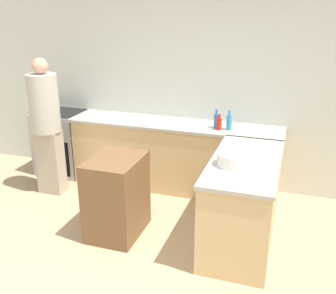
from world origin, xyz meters
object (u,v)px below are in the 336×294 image
Objects in this scene: mixing_bowl at (233,159)px; person_by_range at (46,123)px; range_oven at (62,142)px; hot_sauce_bottle at (219,124)px; island_table at (117,196)px; water_bottle_blue at (216,120)px; dish_soap_bottle at (229,122)px.

person_by_range reaches higher than mixing_bowl.
hot_sauce_bottle is (2.40, -0.11, 0.54)m from range_oven.
mixing_bowl reaches higher than range_oven.
water_bottle_blue is at bearing 57.71° from island_table.
island_table is 4.37× the size of hot_sauce_bottle.
range_oven is at bearing 139.27° from island_table.
range_oven is 2.41m from water_bottle_blue.
water_bottle_blue is 0.97× the size of dish_soap_bottle.
water_bottle_blue is 0.18m from dish_soap_bottle.
hot_sauce_bottle is (0.05, -0.07, -0.02)m from water_bottle_blue.
person_by_range reaches higher than range_oven.
range_oven is 0.87m from person_by_range.
person_by_range is (-2.52, 0.55, -0.02)m from mixing_bowl.
dish_soap_bottle is (0.98, 1.25, 0.59)m from island_table.
island_table is at bearing -40.73° from range_oven.
dish_soap_bottle is at bearing 18.16° from hot_sauce_bottle.
dish_soap_bottle is 2.35m from person_by_range.
range_oven is 2.46m from hot_sauce_bottle.
dish_soap_bottle is at bearing 102.07° from mixing_bowl.
hot_sauce_bottle is (0.87, 1.21, 0.57)m from island_table.
person_by_range is at bearing -165.26° from dish_soap_bottle.
person_by_range is at bearing -163.30° from water_bottle_blue.
dish_soap_bottle reaches higher than mixing_bowl.
water_bottle_blue reaches higher than hot_sauce_bottle.
island_table is 3.63× the size of water_bottle_blue.
water_bottle_blue is 2.19m from person_by_range.
person_by_range is (-2.15, -0.56, -0.04)m from hot_sauce_bottle.
mixing_bowl is 1.18m from dish_soap_bottle.
hot_sauce_bottle is at bearing 14.55° from person_by_range.
island_table is at bearing -128.15° from dish_soap_bottle.
water_bottle_blue reaches higher than island_table.
dish_soap_bottle is at bearing 14.74° from person_by_range.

